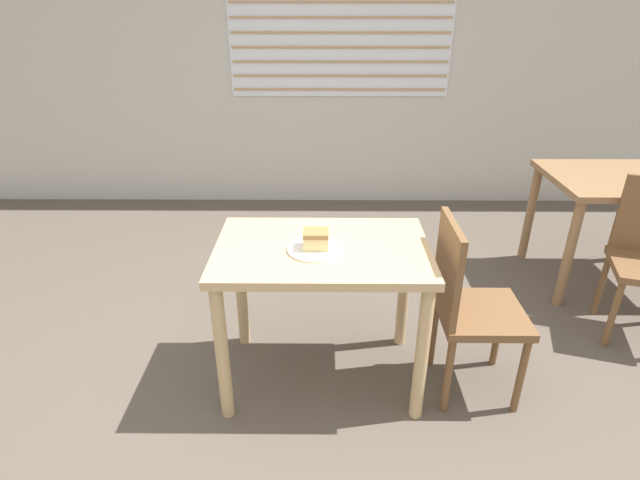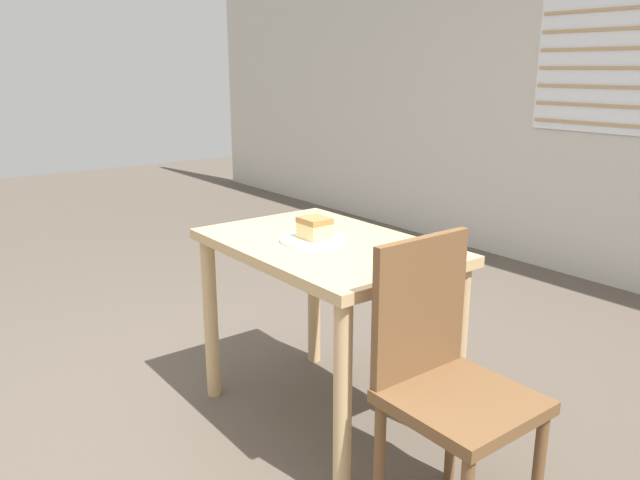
{
  "view_description": "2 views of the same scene",
  "coord_description": "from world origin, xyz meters",
  "px_view_note": "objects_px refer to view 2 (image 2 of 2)",
  "views": [
    {
      "loc": [
        0.08,
        -1.5,
        1.78
      ],
      "look_at": [
        0.06,
        0.48,
        0.81
      ],
      "focal_mm": 28.0,
      "sensor_mm": 36.0,
      "label": 1
    },
    {
      "loc": [
        1.87,
        -0.87,
        1.39
      ],
      "look_at": [
        0.07,
        0.5,
        0.76
      ],
      "focal_mm": 35.0,
      "sensor_mm": 36.0,
      "label": 2
    }
  ],
  "objects_px": {
    "chair_near_window": "(445,377)",
    "cake_slice": "(315,228)",
    "plate": "(313,240)",
    "dining_table_near": "(326,273)"
  },
  "relations": [
    {
      "from": "dining_table_near",
      "to": "chair_near_window",
      "type": "distance_m",
      "value": 0.7
    },
    {
      "from": "dining_table_near",
      "to": "chair_near_window",
      "type": "height_order",
      "value": "chair_near_window"
    },
    {
      "from": "dining_table_near",
      "to": "plate",
      "type": "bearing_deg",
      "value": -131.76
    },
    {
      "from": "plate",
      "to": "chair_near_window",
      "type": "bearing_deg",
      "value": -2.96
    },
    {
      "from": "chair_near_window",
      "to": "plate",
      "type": "xyz_separation_m",
      "value": [
        -0.71,
        0.04,
        0.27
      ]
    },
    {
      "from": "dining_table_near",
      "to": "plate",
      "type": "xyz_separation_m",
      "value": [
        -0.03,
        -0.04,
        0.13
      ]
    },
    {
      "from": "dining_table_near",
      "to": "chair_near_window",
      "type": "bearing_deg",
      "value": -6.13
    },
    {
      "from": "chair_near_window",
      "to": "cake_slice",
      "type": "height_order",
      "value": "chair_near_window"
    },
    {
      "from": "chair_near_window",
      "to": "plate",
      "type": "bearing_deg",
      "value": 87.04
    },
    {
      "from": "plate",
      "to": "cake_slice",
      "type": "xyz_separation_m",
      "value": [
        0.0,
        0.0,
        0.05
      ]
    }
  ]
}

